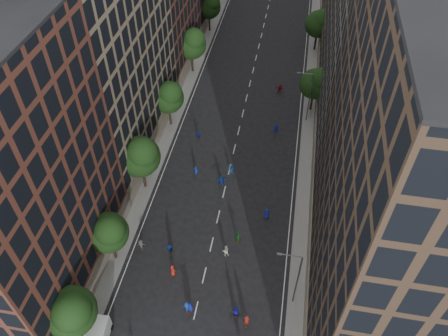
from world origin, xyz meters
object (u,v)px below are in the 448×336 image
at_px(streetlamp_far, 309,95).
at_px(skater_2, 236,311).
at_px(streetlamp_near, 296,277).
at_px(skater_1, 190,308).

distance_m(streetlamp_far, skater_2, 36.50).
xyz_separation_m(streetlamp_near, streetlamp_far, (0.00, 33.00, 0.00)).
xyz_separation_m(streetlamp_near, skater_1, (-10.89, -3.25, -4.30)).
height_order(skater_1, skater_2, skater_1).
relative_size(streetlamp_near, skater_1, 5.23).
relative_size(streetlamp_far, skater_1, 5.23).
height_order(streetlamp_far, skater_1, streetlamp_far).
height_order(streetlamp_near, skater_2, streetlamp_near).
relative_size(streetlamp_near, streetlamp_far, 1.00).
distance_m(streetlamp_near, skater_2, 7.82).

